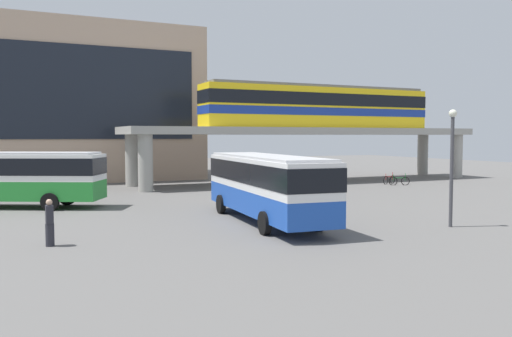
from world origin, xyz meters
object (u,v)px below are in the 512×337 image
bus_main (266,181)px  bicycle_red (389,180)px  bicycle_blue (301,187)px  train (319,106)px  bicycle_orange (302,182)px  bus_secondary (6,173)px  bicycle_green (399,181)px  pedestrian_at_kerb (50,224)px  station_building (26,104)px

bus_main → bicycle_red: bus_main is taller
bicycle_blue → train: bearing=50.1°
bicycle_orange → bicycle_blue: 3.92m
bus_secondary → bicycle_blue: 19.97m
bicycle_green → pedestrian_at_kerb: pedestrian_at_kerb is taller
station_building → bus_main: (9.61, -32.60, -5.20)m
bicycle_orange → bicycle_green: bearing=-16.4°
station_building → bicycle_green: (28.25, -20.06, -6.83)m
train → bicycle_orange: size_ratio=13.02×
bicycle_blue → bicycle_red: same height
station_building → bicycle_red: bearing=-33.4°
station_building → bus_main: size_ratio=2.78×
bicycle_green → bicycle_blue: same height
bicycle_green → bicycle_orange: size_ratio=0.99×
bus_main → bicycle_blue: bearing=53.6°
bus_main → bicycle_red: size_ratio=6.54×
bicycle_orange → bicycle_blue: bearing=-121.0°
bicycle_orange → bicycle_blue: (-2.02, -3.36, 0.00)m
station_building → bicycle_blue: (18.13, -21.02, -6.83)m
bicycle_blue → bicycle_red: size_ratio=1.00×
train → bus_secondary: 27.44m
pedestrian_at_kerb → station_building: bearing=89.6°
station_building → pedestrian_at_kerb: station_building is taller
train → bicycle_green: bearing=-56.3°
train → pedestrian_at_kerb: size_ratio=12.50×
bus_secondary → station_building: bearing=85.3°
bus_main → bicycle_red: 23.36m
bus_main → bicycle_orange: size_ratio=6.55×
bicycle_orange → pedestrian_at_kerb: (-20.39, -16.53, 0.49)m
station_building → train: station_building is taller
train → bus_secondary: train is taller
station_building → train: 27.83m
bus_secondary → bicycle_green: (30.01, 1.51, -1.63)m
station_building → bicycle_blue: size_ratio=18.25×
bicycle_orange → bicycle_blue: size_ratio=1.00×
station_building → bus_main: bearing=-73.6°
train → bicycle_blue: train is taller
station_building → pedestrian_at_kerb: (-0.24, -34.20, -6.35)m
bicycle_green → pedestrian_at_kerb: size_ratio=0.95×
bus_secondary → bicycle_green: bearing=2.9°
train → bicycle_green: 9.87m
bicycle_orange → train: bearing=43.7°
bus_main → bicycle_orange: 18.35m
bus_main → bus_secondary: bearing=135.9°
bicycle_blue → pedestrian_at_kerb: size_ratio=0.96×
train → pedestrian_at_kerb: bearing=-140.2°
bus_secondary → pedestrian_at_kerb: size_ratio=6.16×
pedestrian_at_kerb → bicycle_green: bearing=26.4°
station_building → bicycle_blue: 28.59m
station_building → bus_main: 34.38m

